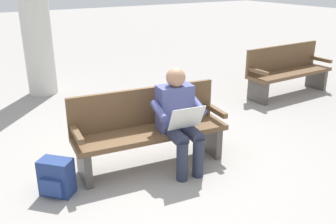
{
  "coord_description": "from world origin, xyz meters",
  "views": [
    {
      "loc": [
        1.91,
        3.46,
        2.16
      ],
      "look_at": [
        -0.13,
        0.15,
        0.7
      ],
      "focal_mm": 39.93,
      "sensor_mm": 36.0,
      "label": 1
    }
  ],
  "objects": [
    {
      "name": "backpack",
      "position": [
        1.13,
        0.02,
        0.19
      ],
      "size": [
        0.37,
        0.38,
        0.39
      ],
      "rotation": [
        0.0,
        0.0,
        5.47
      ],
      "color": "navy",
      "rests_on": "ground"
    },
    {
      "name": "bench_far",
      "position": [
        -3.51,
        -1.12,
        0.46
      ],
      "size": [
        1.81,
        0.51,
        0.9
      ],
      "rotation": [
        0.0,
        0.0,
        0.02
      ],
      "color": "brown",
      "rests_on": "ground"
    },
    {
      "name": "person_seated",
      "position": [
        -0.25,
        0.19,
        0.63
      ],
      "size": [
        0.6,
        0.6,
        1.18
      ],
      "rotation": [
        0.0,
        0.0,
        -0.12
      ],
      "color": "#474C84",
      "rests_on": "ground"
    },
    {
      "name": "bench_near",
      "position": [
        -0.01,
        -0.07,
        0.46
      ],
      "size": [
        1.84,
        0.69,
        0.9
      ],
      "rotation": [
        0.0,
        0.0,
        -0.12
      ],
      "color": "brown",
      "rests_on": "ground"
    },
    {
      "name": "ground_plane",
      "position": [
        0.0,
        0.0,
        0.0
      ],
      "size": [
        40.0,
        40.0,
        0.0
      ],
      "primitive_type": "plane",
      "color": "gray"
    }
  ]
}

